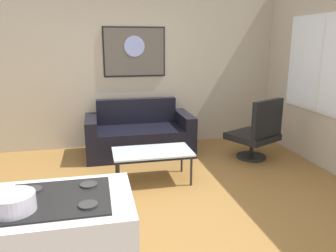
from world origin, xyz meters
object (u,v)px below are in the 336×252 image
Objects in this scene: couch at (139,136)px; armchair at (257,132)px; mixing_bowl at (14,204)px; coffee_table at (152,153)px; wall_painting at (134,52)px.

couch is 1.76× the size of armchair.
mixing_bowl reaches higher than couch.
coffee_table is 4.38× the size of mixing_bowl.
couch reaches higher than coffee_table.
wall_painting reaches higher than armchair.
couch is 3.66m from mixing_bowl.
wall_painting reaches higher than couch.
armchair is at bearing 43.23° from mixing_bowl.
wall_painting reaches higher than mixing_bowl.
armchair is 4.00m from mixing_bowl.
coffee_table is at bearing 62.80° from mixing_bowl.
armchair is at bearing -34.31° from wall_painting.
couch is at bearing 90.92° from coffee_table.
couch is 1.18m from coffee_table.
mixing_bowl is 4.14m from wall_painting.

